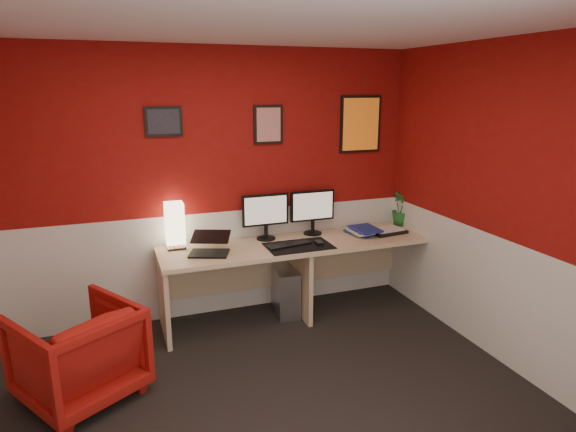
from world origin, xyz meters
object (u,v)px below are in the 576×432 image
object	(u,v)px
shoji_lamp	(175,227)
armchair	(78,353)
pc_tower	(285,290)
laptop	(209,242)
zen_tray	(387,231)
monitor_right	(313,205)
monitor_left	(266,210)
potted_plant	(401,209)
desk	(299,279)

from	to	relation	value
shoji_lamp	armchair	xyz separation A→B (m)	(-0.82, -0.93, -0.59)
pc_tower	armchair	bearing A→B (deg)	-148.94
laptop	pc_tower	xyz separation A→B (m)	(0.76, 0.15, -0.61)
zen_tray	armchair	xyz separation A→B (m)	(-2.87, -0.70, -0.41)
shoji_lamp	monitor_right	world-z (taller)	monitor_right
laptop	pc_tower	world-z (taller)	laptop
monitor_left	monitor_right	xyz separation A→B (m)	(0.49, 0.01, 0.00)
potted_plant	zen_tray	bearing A→B (deg)	-144.76
armchair	potted_plant	bearing A→B (deg)	164.11
monitor_right	zen_tray	xyz separation A→B (m)	(0.71, -0.21, -0.28)
laptop	potted_plant	xyz separation A→B (m)	(2.08, 0.25, 0.07)
shoji_lamp	monitor_right	distance (m)	1.33
zen_tray	desk	bearing A→B (deg)	179.65
laptop	potted_plant	world-z (taller)	potted_plant
potted_plant	shoji_lamp	bearing A→B (deg)	179.33
monitor_left	armchair	distance (m)	2.02
monitor_right	potted_plant	bearing A→B (deg)	-0.70
monitor_right	potted_plant	size ratio (longest dim) A/B	1.63
armchair	desk	bearing A→B (deg)	168.16
shoji_lamp	zen_tray	bearing A→B (deg)	-6.39
potted_plant	armchair	size ratio (longest dim) A/B	0.48
zen_tray	pc_tower	bearing A→B (deg)	174.61
zen_tray	potted_plant	xyz separation A→B (m)	(0.29, 0.20, 0.16)
laptop	zen_tray	world-z (taller)	laptop
desk	pc_tower	world-z (taller)	desk
monitor_right	pc_tower	bearing A→B (deg)	-160.57
desk	laptop	world-z (taller)	laptop
shoji_lamp	potted_plant	world-z (taller)	shoji_lamp
laptop	monitor_right	world-z (taller)	monitor_right
shoji_lamp	monitor_left	bearing A→B (deg)	-1.58
monitor_left	armchair	xyz separation A→B (m)	(-1.67, -0.90, -0.68)
laptop	monitor_right	size ratio (longest dim) A/B	0.57
monitor_right	shoji_lamp	bearing A→B (deg)	179.35
laptop	armchair	bearing A→B (deg)	-127.27
desk	monitor_left	xyz separation A→B (m)	(-0.27, 0.20, 0.66)
monitor_right	pc_tower	xyz separation A→B (m)	(-0.33, -0.12, -0.80)
pc_tower	potted_plant	bearing A→B (deg)	12.00
desk	laptop	bearing A→B (deg)	-176.27
potted_plant	monitor_left	bearing A→B (deg)	179.85
shoji_lamp	monitor_left	size ratio (longest dim) A/B	0.69
monitor_left	monitor_right	size ratio (longest dim) A/B	1.00
desk	laptop	xyz separation A→B (m)	(-0.87, -0.06, 0.47)
zen_tray	pc_tower	size ratio (longest dim) A/B	0.78
laptop	desk	bearing A→B (deg)	25.29
pc_tower	armchair	size ratio (longest dim) A/B	0.60
monitor_right	laptop	bearing A→B (deg)	-166.30
monitor_left	pc_tower	bearing A→B (deg)	-34.35
pc_tower	armchair	distance (m)	1.99
armchair	shoji_lamp	bearing A→B (deg)	-163.45
potted_plant	armchair	distance (m)	3.33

